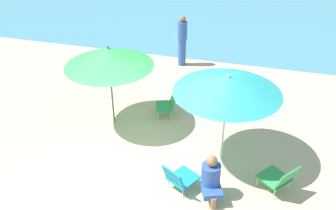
% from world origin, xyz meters
% --- Properties ---
extents(ground_plane, '(40.00, 40.00, 0.00)m').
position_xyz_m(ground_plane, '(0.00, 0.00, 0.00)').
color(ground_plane, '#CCB789').
extents(umbrella_green, '(2.02, 2.02, 2.00)m').
position_xyz_m(umbrella_green, '(-1.56, 1.26, 1.73)').
color(umbrella_green, '#4C4C51').
rests_on(umbrella_green, ground_plane).
extents(umbrella_teal, '(2.12, 2.12, 2.00)m').
position_xyz_m(umbrella_teal, '(1.17, 0.61, 1.77)').
color(umbrella_teal, silver).
rests_on(umbrella_teal, ground_plane).
extents(beach_chair_a, '(0.72, 0.77, 0.62)m').
position_xyz_m(beach_chair_a, '(0.54, -0.60, 0.32)').
color(beach_chair_a, teal).
rests_on(beach_chair_a, ground_plane).
extents(beach_chair_b, '(0.64, 0.68, 0.60)m').
position_xyz_m(beach_chair_b, '(-0.36, 1.89, 0.34)').
color(beach_chair_b, '#33934C').
rests_on(beach_chair_b, ground_plane).
extents(beach_chair_c, '(0.80, 0.78, 0.66)m').
position_xyz_m(beach_chair_c, '(2.37, -0.14, 0.35)').
color(beach_chair_c, '#33934C').
rests_on(beach_chair_c, ground_plane).
extents(person_a, '(0.28, 0.28, 1.59)m').
position_xyz_m(person_a, '(-0.73, 4.84, 0.81)').
color(person_a, '#2D519E').
rests_on(person_a, ground_plane).
extents(person_b, '(0.47, 0.58, 0.93)m').
position_xyz_m(person_b, '(1.15, -0.60, 0.46)').
color(person_b, '#2D519E').
rests_on(person_b, ground_plane).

